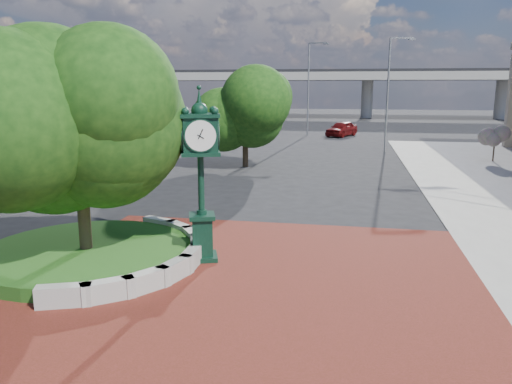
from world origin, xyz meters
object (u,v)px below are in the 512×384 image
(street_lamp_near, at_px, (391,86))
(parked_car, at_px, (342,129))
(street_lamp_far, at_px, (311,82))
(post_clock, at_px, (201,169))

(street_lamp_near, bearing_deg, parked_car, 107.43)
(street_lamp_near, distance_m, street_lamp_far, 13.92)
(parked_car, bearing_deg, street_lamp_far, -158.38)
(parked_car, relative_size, street_lamp_near, 0.52)
(post_clock, distance_m, parked_car, 38.33)
(post_clock, relative_size, street_lamp_near, 0.58)
(post_clock, xyz_separation_m, street_lamp_near, (7.06, 26.28, 2.29))
(street_lamp_far, bearing_deg, parked_car, -3.08)
(post_clock, xyz_separation_m, parked_car, (3.33, 38.13, -1.96))
(post_clock, distance_m, street_lamp_far, 38.41)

